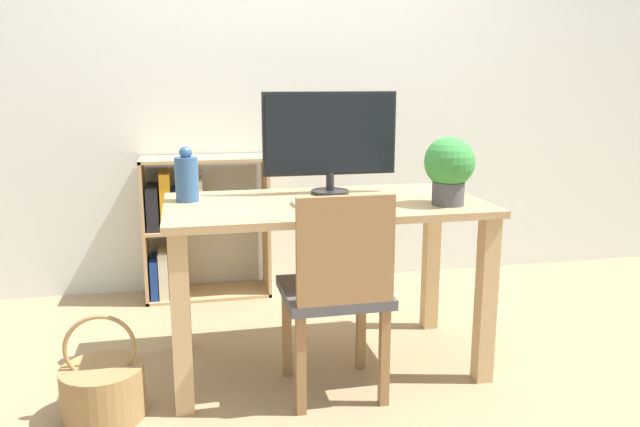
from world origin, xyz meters
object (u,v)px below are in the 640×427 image
Objects in this scene: keyboard at (343,202)px; chair at (337,287)px; monitor at (330,137)px; potted_plant at (449,167)px; vase at (187,177)px; bookshelf at (186,227)px; basket at (103,389)px.

keyboard is 0.50× the size of chair.
potted_plant is at bearing -40.38° from monitor.
vase is at bearing -175.62° from monitor.
potted_plant reaches higher than bookshelf.
potted_plant is (1.04, -0.30, 0.05)m from vase.
potted_plant is 0.67m from chair.
vase is at bearing 48.99° from basket.
monitor is at bearing 24.39° from basket.
basket is at bearing -131.01° from vase.
bookshelf is (-0.56, 1.32, -0.05)m from chair.
keyboard is 1.04× the size of basket.
vase is at bearing 163.32° from keyboard.
vase is at bearing 140.57° from chair.
basket is (-0.96, -0.20, -0.63)m from keyboard.
chair is at bearing -67.16° from bookshelf.
monitor reaches higher than bookshelf.
monitor is 0.55m from potted_plant.
potted_plant is 1.58m from basket.
keyboard is 1.17m from basket.
vase reaches higher than chair.
monitor is 1.49× the size of basket.
chair is 0.95m from basket.
keyboard is 0.38m from chair.
monitor reaches higher than vase.
monitor is 0.74× the size of bookshelf.
bookshelf reaches higher than keyboard.
keyboard is at bearing 164.36° from potted_plant.
bookshelf is (-0.64, 0.85, -0.58)m from monitor.
monitor reaches higher than chair.
potted_plant is 1.67m from bookshelf.
bookshelf is at bearing 126.91° from monitor.
chair is at bearing -99.70° from monitor.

